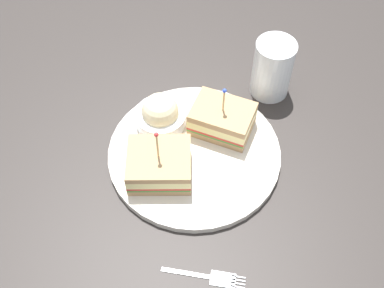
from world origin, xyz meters
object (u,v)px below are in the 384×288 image
at_px(coleslaw_bowl, 158,114).
at_px(drink_glass, 270,70).
at_px(sandwich_half_back, 220,119).
at_px(sandwich_half_front, 157,164).
at_px(fork, 210,277).
at_px(plate, 192,153).

bearing_deg(coleslaw_bowl, drink_glass, 114.91).
bearing_deg(sandwich_half_back, drink_glass, 138.13).
height_order(sandwich_half_front, drink_glass, sandwich_half_front).
relative_size(sandwich_half_front, coleslaw_bowl, 1.21).
bearing_deg(drink_glass, sandwich_half_front, -44.93).
relative_size(sandwich_half_back, drink_glass, 1.08).
relative_size(sandwich_half_front, sandwich_half_back, 0.88).
bearing_deg(coleslaw_bowl, sandwich_half_back, 83.98).
bearing_deg(drink_glass, fork, -16.95).
distance_m(sandwich_half_back, fork, 0.27).
distance_m(plate, drink_glass, 0.21).
relative_size(plate, sandwich_half_back, 2.40).
xyz_separation_m(plate, sandwich_half_back, (-0.05, 0.05, 0.03)).
distance_m(coleslaw_bowl, drink_glass, 0.22).
distance_m(coleslaw_bowl, fork, 0.29).
bearing_deg(plate, sandwich_half_back, 136.29).
distance_m(plate, sandwich_half_back, 0.07).
bearing_deg(drink_glass, plate, -42.48).
distance_m(sandwich_half_back, drink_glass, 0.14).
bearing_deg(sandwich_half_back, sandwich_half_front, -47.99).
xyz_separation_m(coleslaw_bowl, drink_glass, (-0.09, 0.20, 0.01)).
height_order(coleslaw_bowl, fork, coleslaw_bowl).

